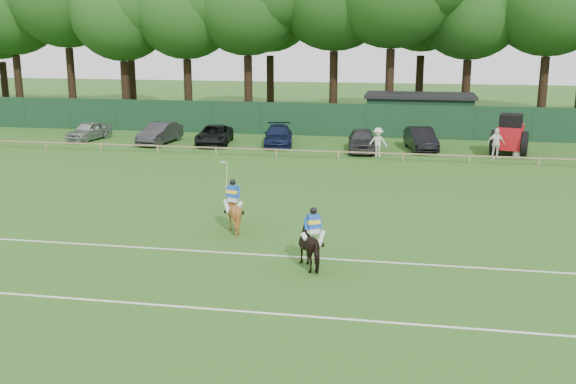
% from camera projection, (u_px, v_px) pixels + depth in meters
% --- Properties ---
extents(ground, '(160.00, 160.00, 0.00)m').
position_uv_depth(ground, '(261.00, 246.00, 25.35)').
color(ground, '#1E4C14').
rests_on(ground, ground).
extents(horse_dark, '(1.67, 2.01, 1.56)m').
position_uv_depth(horse_dark, '(313.00, 246.00, 22.89)').
color(horse_dark, black).
rests_on(horse_dark, ground).
extents(horse_chestnut, '(1.59, 1.70, 1.57)m').
position_uv_depth(horse_chestnut, '(233.00, 212.00, 27.03)').
color(horse_chestnut, brown).
rests_on(horse_chestnut, ground).
extents(sedan_silver, '(2.39, 4.22, 1.35)m').
position_uv_depth(sedan_silver, '(89.00, 131.00, 49.39)').
color(sedan_silver, '#A1A4A6').
rests_on(sedan_silver, ground).
extents(sedan_grey, '(2.07, 4.65, 1.48)m').
position_uv_depth(sedan_grey, '(160.00, 133.00, 47.88)').
color(sedan_grey, '#2D2D2F').
rests_on(sedan_grey, ground).
extents(suv_black, '(2.80, 5.03, 1.33)m').
position_uv_depth(suv_black, '(214.00, 135.00, 47.51)').
color(suv_black, black).
rests_on(suv_black, ground).
extents(sedan_navy, '(2.71, 5.03, 1.38)m').
position_uv_depth(sedan_navy, '(278.00, 136.00, 47.05)').
color(sedan_navy, '#121A3B').
rests_on(sedan_navy, ground).
extents(hatch_grey, '(2.19, 4.60, 1.52)m').
position_uv_depth(hatch_grey, '(362.00, 140.00, 44.70)').
color(hatch_grey, '#333336').
rests_on(hatch_grey, ground).
extents(estate_black, '(2.44, 4.80, 1.51)m').
position_uv_depth(estate_black, '(421.00, 139.00, 45.22)').
color(estate_black, black).
rests_on(estate_black, ground).
extents(spectator_left, '(1.27, 0.82, 1.86)m').
position_uv_depth(spectator_left, '(378.00, 142.00, 42.86)').
color(spectator_left, beige).
rests_on(spectator_left, ground).
extents(spectator_mid, '(1.21, 0.72, 1.94)m').
position_uv_depth(spectator_mid, '(496.00, 144.00, 42.13)').
color(spectator_mid, white).
rests_on(spectator_mid, ground).
extents(spectator_right, '(0.83, 0.63, 1.52)m').
position_uv_depth(spectator_right, '(518.00, 146.00, 42.52)').
color(spectator_right, silver).
rests_on(spectator_right, ground).
extents(rider_dark, '(0.87, 0.63, 1.41)m').
position_uv_depth(rider_dark, '(313.00, 226.00, 22.71)').
color(rider_dark, silver).
rests_on(rider_dark, ground).
extents(rider_chestnut, '(0.93, 0.71, 2.05)m').
position_uv_depth(rider_chestnut, '(233.00, 195.00, 26.85)').
color(rider_chestnut, silver).
rests_on(rider_chestnut, ground).
extents(polo_ball, '(0.09, 0.09, 0.09)m').
position_uv_depth(polo_ball, '(318.00, 219.00, 28.73)').
color(polo_ball, silver).
rests_on(polo_ball, ground).
extents(pitch_lines, '(60.00, 5.10, 0.01)m').
position_uv_depth(pitch_lines, '(237.00, 279.00, 22.00)').
color(pitch_lines, silver).
rests_on(pitch_lines, ground).
extents(pitch_rail, '(62.10, 0.10, 0.50)m').
position_uv_depth(pitch_rail, '(323.00, 151.00, 42.45)').
color(pitch_rail, '#997F5B').
rests_on(pitch_rail, ground).
extents(perimeter_fence, '(92.08, 0.08, 2.50)m').
position_uv_depth(perimeter_fence, '(339.00, 120.00, 50.86)').
color(perimeter_fence, '#14351E').
rests_on(perimeter_fence, ground).
extents(utility_shed, '(8.40, 4.40, 3.04)m').
position_uv_depth(utility_shed, '(419.00, 113.00, 52.61)').
color(utility_shed, '#14331E').
rests_on(utility_shed, ground).
extents(tree_row, '(96.00, 12.00, 21.00)m').
position_uv_depth(tree_row, '(371.00, 123.00, 58.45)').
color(tree_row, '#26561C').
rests_on(tree_row, ground).
extents(tractor, '(2.77, 3.57, 2.68)m').
position_uv_depth(tractor, '(510.00, 136.00, 43.38)').
color(tractor, '#AF1019').
rests_on(tractor, ground).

